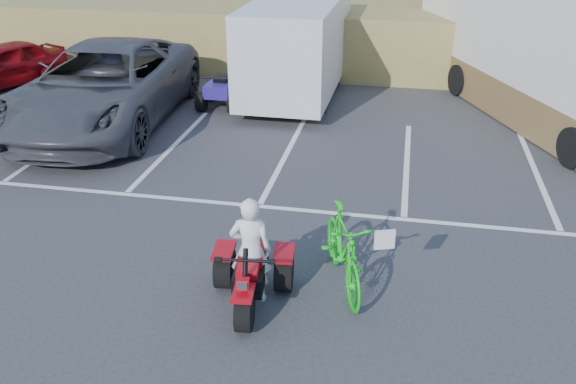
% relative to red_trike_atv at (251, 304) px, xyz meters
% --- Properties ---
extents(ground, '(100.00, 100.00, 0.00)m').
position_rel_red_trike_atv_xyz_m(ground, '(-0.60, 0.61, 0.00)').
color(ground, '#323234').
rests_on(ground, ground).
extents(parking_stripes, '(28.00, 5.16, 0.01)m').
position_rel_red_trike_atv_xyz_m(parking_stripes, '(0.26, 4.68, 0.00)').
color(parking_stripes, white).
rests_on(parking_stripes, ground).
extents(grass_embankment, '(40.00, 8.50, 3.10)m').
position_rel_red_trike_atv_xyz_m(grass_embankment, '(-0.60, 16.09, 1.42)').
color(grass_embankment, olive).
rests_on(grass_embankment, ground).
extents(red_trike_atv, '(1.35, 1.69, 1.02)m').
position_rel_red_trike_atv_xyz_m(red_trike_atv, '(0.00, 0.00, 0.00)').
color(red_trike_atv, '#A50911').
rests_on(red_trike_atv, ground).
extents(rider, '(0.63, 0.45, 1.62)m').
position_rel_red_trike_atv_xyz_m(rider, '(-0.02, 0.15, 0.81)').
color(rider, white).
rests_on(rider, ground).
extents(green_dirt_bike, '(1.22, 2.12, 1.23)m').
position_rel_red_trike_atv_xyz_m(green_dirt_bike, '(1.22, 0.74, 0.61)').
color(green_dirt_bike, '#14BF19').
rests_on(green_dirt_bike, ground).
extents(grey_pickup, '(3.78, 7.35, 1.98)m').
position_rel_red_trike_atv_xyz_m(grey_pickup, '(-5.50, 6.87, 0.99)').
color(grey_pickup, '#414248').
rests_on(grey_pickup, ground).
extents(red_car, '(3.10, 4.22, 1.34)m').
position_rel_red_trike_atv_xyz_m(red_car, '(-10.19, 9.42, 0.67)').
color(red_car, maroon).
rests_on(red_car, ground).
extents(cargo_trailer, '(2.39, 5.85, 2.72)m').
position_rel_red_trike_atv_xyz_m(cargo_trailer, '(-1.20, 10.20, 1.47)').
color(cargo_trailer, silver).
rests_on(cargo_trailer, ground).
extents(rv_motorhome, '(6.20, 10.12, 3.57)m').
position_rel_red_trike_atv_xyz_m(rv_motorhome, '(5.34, 9.79, 1.55)').
color(rv_motorhome, silver).
rests_on(rv_motorhome, ground).
extents(quad_atv_blue, '(1.13, 1.51, 0.98)m').
position_rel_red_trike_atv_xyz_m(quad_atv_blue, '(-3.02, 8.76, 0.00)').
color(quad_atv_blue, navy).
rests_on(quad_atv_blue, ground).
extents(quad_atv_green, '(1.02, 1.36, 0.89)m').
position_rel_red_trike_atv_xyz_m(quad_atv_green, '(-1.16, 9.15, 0.00)').
color(quad_atv_green, '#155312').
rests_on(quad_atv_green, ground).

